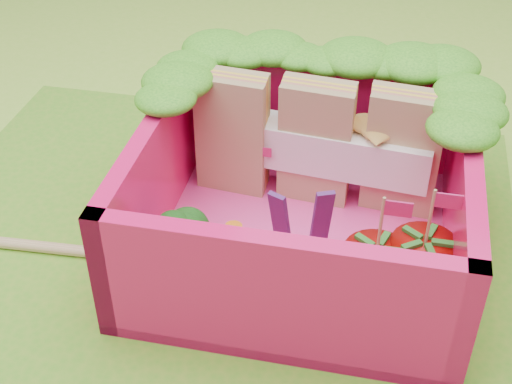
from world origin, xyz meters
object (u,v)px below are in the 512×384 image
object	(u,v)px
bento_box	(304,193)
broccoli	(182,237)
strawberry_left	(374,274)
strawberry_right	(421,267)
sandwich_stack	(317,143)

from	to	relation	value
bento_box	broccoli	world-z (taller)	bento_box
broccoli	strawberry_left	world-z (taller)	strawberry_left
strawberry_right	bento_box	bearing A→B (deg)	153.57
broccoli	strawberry_left	distance (m)	0.74
bento_box	strawberry_left	world-z (taller)	bento_box
sandwich_stack	broccoli	distance (m)	0.76
broccoli	strawberry_left	size ratio (longest dim) A/B	0.67
bento_box	broccoli	size ratio (longest dim) A/B	3.98
bento_box	sandwich_stack	distance (m)	0.31
strawberry_left	strawberry_right	size ratio (longest dim) A/B	0.99
bento_box	sandwich_stack	bearing A→B (deg)	88.81
bento_box	sandwich_stack	world-z (taller)	sandwich_stack
broccoli	strawberry_right	bearing A→B (deg)	4.24
sandwich_stack	strawberry_right	distance (m)	0.74
sandwich_stack	strawberry_right	bearing A→B (deg)	-49.11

